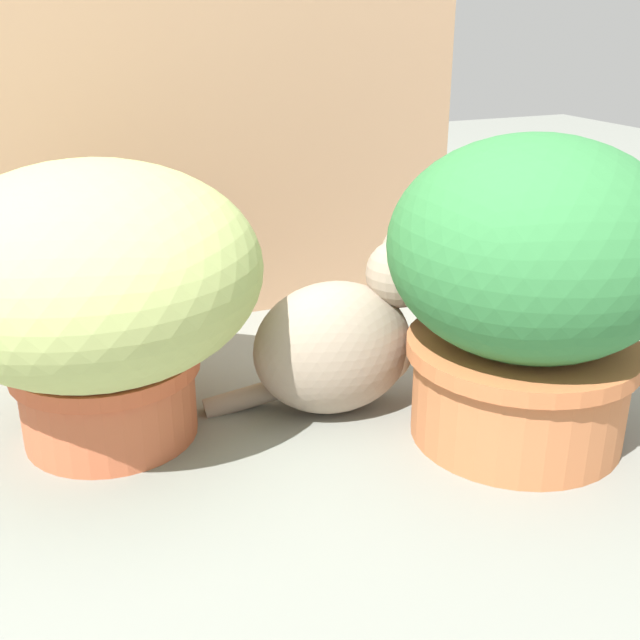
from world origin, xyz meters
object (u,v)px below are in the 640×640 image
grass_planter (97,287)px  leafy_planter (529,284)px  mushroom_ornament_red (141,388)px  cat (343,340)px

grass_planter → leafy_planter: bearing=-23.0°
leafy_planter → mushroom_ornament_red: leafy_planter is taller
grass_planter → cat: (0.36, -0.06, -0.12)m
leafy_planter → mushroom_ornament_red: bearing=162.6°
grass_planter → mushroom_ornament_red: 0.16m
cat → mushroom_ornament_red: cat is taller
grass_planter → mushroom_ornament_red: grass_planter is taller
grass_planter → leafy_planter: leafy_planter is taller
cat → mushroom_ornament_red: bearing=-177.6°
grass_planter → cat: grass_planter is taller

